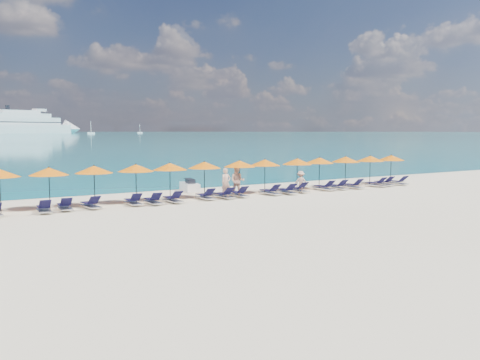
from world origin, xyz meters
TOP-DOWN VIEW (x-y plane):
  - ground at (0.00, 0.00)m, footprint 1400.00×1400.00m
  - cruise_ship at (103.15, 601.47)m, footprint 126.22×70.80m
  - sailboat_near at (131.48, 481.47)m, footprint 6.71×2.24m
  - sailboat_far at (204.06, 542.28)m, footprint 5.77×1.92m
  - jetski at (-0.52, 8.69)m, footprint 1.36×2.49m
  - beachgoer_a at (-0.07, 4.54)m, footprint 0.69×0.47m
  - beachgoer_b at (0.89, 4.74)m, footprint 1.06×1.00m
  - beachgoer_c at (5.31, 3.86)m, footprint 1.04×0.86m
  - umbrella_2 at (-10.57, 5.06)m, footprint 2.10×2.10m
  - umbrella_3 at (-8.16, 5.12)m, footprint 2.10×2.10m
  - umbrella_4 at (-5.77, 5.05)m, footprint 2.10×2.10m
  - umbrella_5 at (-3.60, 5.13)m, footprint 2.10×2.10m
  - umbrella_6 at (-1.23, 5.23)m, footprint 2.10×2.10m
  - umbrella_7 at (1.28, 5.11)m, footprint 2.10×2.10m
  - umbrella_8 at (3.38, 5.29)m, footprint 2.10×2.10m
  - umbrella_9 at (5.96, 5.09)m, footprint 2.10×2.10m
  - umbrella_10 at (8.14, 5.32)m, footprint 2.10×2.10m
  - umbrella_11 at (10.62, 5.28)m, footprint 2.10×2.10m
  - umbrella_12 at (12.94, 5.08)m, footprint 2.10×2.10m
  - umbrella_13 at (15.22, 5.08)m, footprint 2.10×2.10m
  - lounger_3 at (-11.12, 3.91)m, footprint 0.77×1.75m
  - lounger_4 at (-10.03, 4.16)m, footprint 0.75×1.74m
  - lounger_5 at (-8.69, 4.10)m, footprint 0.76×1.75m
  - lounger_6 at (-6.32, 4.09)m, footprint 0.69×1.72m
  - lounger_7 at (-5.25, 3.83)m, footprint 0.70×1.73m
  - lounger_8 at (-3.99, 3.90)m, footprint 0.63×1.70m
  - lounger_9 at (-1.78, 4.07)m, footprint 0.64×1.71m
  - lounger_10 at (-0.55, 3.95)m, footprint 0.72×1.74m
  - lounger_11 at (0.57, 4.10)m, footprint 0.64×1.71m
  - lounger_12 at (2.88, 3.93)m, footprint 0.69×1.72m
  - lounger_13 at (4.06, 3.76)m, footprint 0.67×1.72m
  - lounger_14 at (5.26, 4.09)m, footprint 0.67×1.72m
  - lounger_15 at (7.57, 4.05)m, footprint 0.67×1.72m
  - lounger_16 at (8.73, 4.01)m, footprint 0.63×1.70m
  - lounger_17 at (10.03, 3.85)m, footprint 0.66×1.71m
  - lounger_18 at (12.35, 3.85)m, footprint 0.73×1.74m
  - lounger_19 at (13.44, 4.08)m, footprint 0.66×1.71m
  - lounger_20 at (14.68, 3.88)m, footprint 0.66×1.72m

SIDE VIEW (x-z plane):
  - ground at x=0.00m, z-range 0.00..0.00m
  - lounger_3 at x=-11.12m, z-range -0.09..0.56m
  - lounger_4 at x=-10.03m, z-range -0.09..0.56m
  - lounger_5 at x=-8.69m, z-range -0.09..0.56m
  - lounger_6 at x=-6.32m, z-range -0.09..0.56m
  - lounger_7 at x=-5.25m, z-range -0.09..0.56m
  - lounger_8 at x=-3.99m, z-range -0.09..0.56m
  - lounger_9 at x=-1.78m, z-range -0.09..0.56m
  - lounger_10 at x=-0.55m, z-range -0.09..0.56m
  - lounger_11 at x=0.57m, z-range -0.09..0.56m
  - lounger_12 at x=2.88m, z-range -0.09..0.56m
  - lounger_13 at x=4.06m, z-range -0.09..0.56m
  - lounger_14 at x=5.26m, z-range -0.09..0.56m
  - lounger_15 at x=7.57m, z-range -0.09..0.56m
  - lounger_16 at x=8.73m, z-range -0.09..0.56m
  - lounger_17 at x=10.03m, z-range -0.09..0.56m
  - lounger_18 at x=12.35m, z-range -0.09..0.56m
  - lounger_19 at x=13.44m, z-range -0.09..0.56m
  - lounger_20 at x=14.68m, z-range -0.09..0.56m
  - jetski at x=-0.52m, z-range -0.07..0.77m
  - beachgoer_c at x=5.31m, z-range 0.00..1.47m
  - beachgoer_a at x=-0.07m, z-range 0.00..1.82m
  - beachgoer_b at x=0.89m, z-range 0.00..1.91m
  - sailboat_far at x=204.06m, z-range -4.20..6.37m
  - sailboat_near at x=131.48m, z-range -4.89..7.41m
  - umbrella_2 at x=-10.57m, z-range 0.88..3.16m
  - umbrella_3 at x=-8.16m, z-range 0.88..3.16m
  - umbrella_4 at x=-5.77m, z-range 0.88..3.16m
  - umbrella_5 at x=-3.60m, z-range 0.88..3.16m
  - umbrella_6 at x=-1.23m, z-range 0.88..3.16m
  - umbrella_7 at x=1.28m, z-range 0.88..3.16m
  - umbrella_8 at x=3.38m, z-range 0.88..3.16m
  - umbrella_9 at x=5.96m, z-range 0.88..3.16m
  - umbrella_10 at x=8.14m, z-range 0.88..3.16m
  - umbrella_11 at x=10.62m, z-range 0.88..3.16m
  - umbrella_12 at x=12.94m, z-range 0.88..3.16m
  - umbrella_13 at x=15.22m, z-range 0.88..3.16m
  - cruise_ship at x=103.15m, z-range -8.61..27.28m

